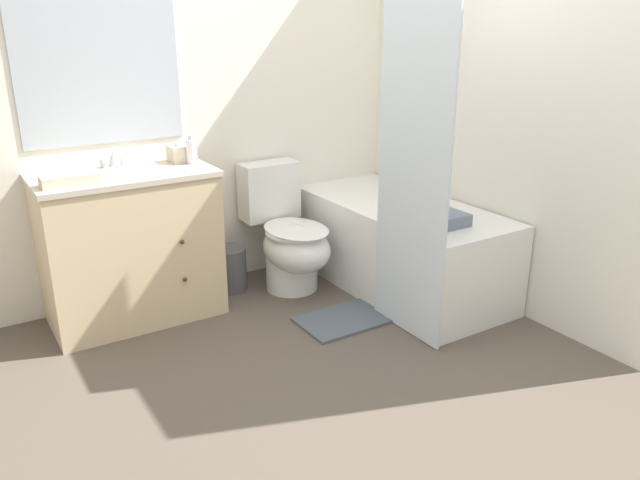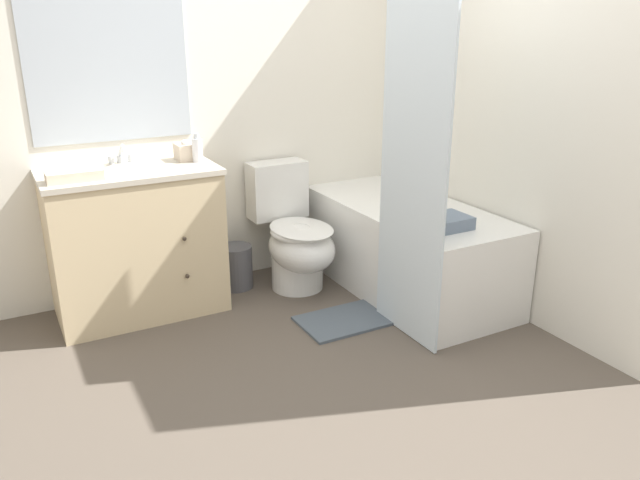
# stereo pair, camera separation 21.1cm
# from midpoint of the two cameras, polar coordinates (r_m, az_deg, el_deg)

# --- Properties ---
(ground_plane) EXTENTS (14.00, 14.00, 0.00)m
(ground_plane) POSITION_cam_midpoint_polar(r_m,az_deg,el_deg) (2.97, 4.08, -14.16)
(ground_plane) COLOR brown
(wall_back) EXTENTS (8.00, 0.06, 2.50)m
(wall_back) POSITION_cam_midpoint_polar(r_m,az_deg,el_deg) (4.01, -10.71, 13.59)
(wall_back) COLOR white
(wall_back) RESTS_ON ground_plane
(wall_right) EXTENTS (0.05, 2.71, 2.50)m
(wall_right) POSITION_cam_midpoint_polar(r_m,az_deg,el_deg) (3.94, 11.80, 13.39)
(wall_right) COLOR white
(wall_right) RESTS_ON ground_plane
(vanity_cabinet) EXTENTS (0.95, 0.54, 0.86)m
(vanity_cabinet) POSITION_cam_midpoint_polar(r_m,az_deg,el_deg) (3.71, -18.51, -0.47)
(vanity_cabinet) COLOR beige
(vanity_cabinet) RESTS_ON ground_plane
(sink_faucet) EXTENTS (0.14, 0.12, 0.12)m
(sink_faucet) POSITION_cam_midpoint_polar(r_m,az_deg,el_deg) (3.76, -19.94, 6.87)
(sink_faucet) COLOR silver
(sink_faucet) RESTS_ON vanity_cabinet
(toilet) EXTENTS (0.39, 0.70, 0.77)m
(toilet) POSITION_cam_midpoint_polar(r_m,az_deg,el_deg) (3.96, -4.34, 0.08)
(toilet) COLOR white
(toilet) RESTS_ON ground_plane
(bathtub) EXTENTS (0.68, 1.48, 0.56)m
(bathtub) POSITION_cam_midpoint_polar(r_m,az_deg,el_deg) (3.99, 5.83, -0.53)
(bathtub) COLOR white
(bathtub) RESTS_ON ground_plane
(shower_curtain) EXTENTS (0.02, 0.55, 1.89)m
(shower_curtain) POSITION_cam_midpoint_polar(r_m,az_deg,el_deg) (3.22, 6.66, 6.98)
(shower_curtain) COLOR silver
(shower_curtain) RESTS_ON ground_plane
(wastebasket) EXTENTS (0.22, 0.22, 0.28)m
(wastebasket) POSITION_cam_midpoint_polar(r_m,az_deg,el_deg) (4.04, -9.77, -2.64)
(wastebasket) COLOR #4C4C51
(wastebasket) RESTS_ON ground_plane
(tissue_box) EXTENTS (0.11, 0.14, 0.12)m
(tissue_box) POSITION_cam_midpoint_polar(r_m,az_deg,el_deg) (3.76, -14.35, 7.68)
(tissue_box) COLOR beige
(tissue_box) RESTS_ON vanity_cabinet
(soap_dispenser) EXTENTS (0.06, 0.06, 0.16)m
(soap_dispenser) POSITION_cam_midpoint_polar(r_m,az_deg,el_deg) (3.69, -13.29, 7.91)
(soap_dispenser) COLOR silver
(soap_dispenser) RESTS_ON vanity_cabinet
(hand_towel_folded) EXTENTS (0.28, 0.13, 0.05)m
(hand_towel_folded) POSITION_cam_midpoint_polar(r_m,az_deg,el_deg) (3.41, -23.59, 5.06)
(hand_towel_folded) COLOR beige
(hand_towel_folded) RESTS_ON vanity_cabinet
(bath_towel_folded) EXTENTS (0.35, 0.21, 0.07)m
(bath_towel_folded) POSITION_cam_midpoint_polar(r_m,az_deg,el_deg) (3.49, 8.90, 1.72)
(bath_towel_folded) COLOR slate
(bath_towel_folded) RESTS_ON bathtub
(bath_mat) EXTENTS (0.59, 0.35, 0.02)m
(bath_mat) POSITION_cam_midpoint_polar(r_m,az_deg,el_deg) (3.64, 1.03, -7.16)
(bath_mat) COLOR #4C5660
(bath_mat) RESTS_ON ground_plane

